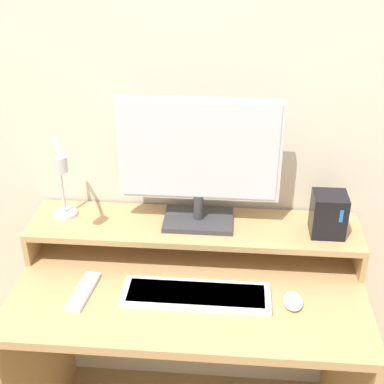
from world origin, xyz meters
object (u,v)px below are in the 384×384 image
object	(u,v)px
monitor	(199,159)
mouse	(293,301)
router_dock	(328,214)
remote_control	(83,291)
keyboard	(196,295)
desk_lamp	(62,184)

from	to	relation	value
monitor	mouse	distance (m)	0.54
router_dock	remote_control	distance (m)	0.84
keyboard	mouse	bearing A→B (deg)	-1.60
keyboard	remote_control	xyz separation A→B (m)	(-0.36, -0.01, -0.00)
router_dock	mouse	bearing A→B (deg)	-117.04
router_dock	remote_control	world-z (taller)	router_dock
remote_control	mouse	bearing A→B (deg)	0.20
remote_control	router_dock	bearing A→B (deg)	16.66
monitor	mouse	size ratio (longest dim) A/B	5.90
router_dock	keyboard	size ratio (longest dim) A/B	0.31
mouse	desk_lamp	bearing A→B (deg)	164.60
remote_control	monitor	bearing A→B (deg)	37.42
desk_lamp	keyboard	size ratio (longest dim) A/B	0.66
monitor	remote_control	size ratio (longest dim) A/B	2.81
monitor	router_dock	world-z (taller)	monitor
monitor	desk_lamp	size ratio (longest dim) A/B	1.73
keyboard	router_dock	bearing A→B (deg)	27.92
router_dock	keyboard	world-z (taller)	router_dock
desk_lamp	monitor	bearing A→B (deg)	6.84
monitor	desk_lamp	distance (m)	0.46
keyboard	remote_control	bearing A→B (deg)	-178.29
desk_lamp	mouse	size ratio (longest dim) A/B	3.41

